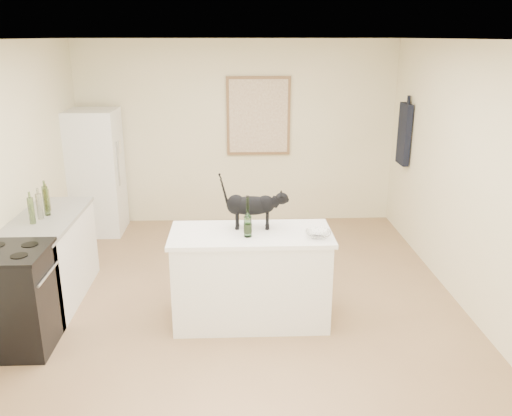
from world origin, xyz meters
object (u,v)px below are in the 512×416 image
at_px(black_cat, 251,208).
at_px(glass_bowl, 318,234).
at_px(wine_bottle, 248,219).
at_px(fridge, 96,172).
at_px(stove, 15,301).

relative_size(black_cat, glass_bowl, 2.47).
bearing_deg(wine_bottle, fridge, 127.24).
bearing_deg(fridge, glass_bowl, -45.50).
xyz_separation_m(black_cat, glass_bowl, (0.59, -0.27, -0.17)).
bearing_deg(fridge, wine_bottle, -52.76).
bearing_deg(stove, fridge, 90.00).
bearing_deg(stove, glass_bowl, 5.38).
height_order(stove, wine_bottle, wine_bottle).
relative_size(stove, fridge, 0.53).
distance_m(fridge, black_cat, 3.19).
relative_size(fridge, wine_bottle, 5.04).
height_order(stove, black_cat, black_cat).
height_order(wine_bottle, glass_bowl, wine_bottle).
height_order(stove, glass_bowl, glass_bowl).
height_order(fridge, black_cat, fridge).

